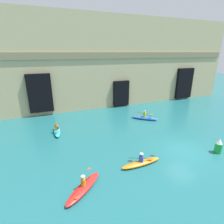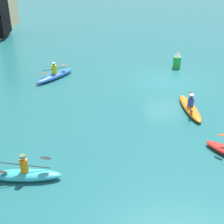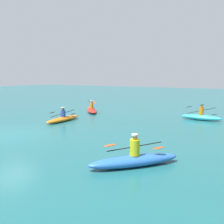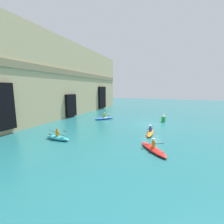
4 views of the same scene
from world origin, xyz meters
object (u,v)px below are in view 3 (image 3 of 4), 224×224
Objects in this scene: kayak_red at (92,110)px; kayak_cyan at (201,117)px; kayak_orange at (63,118)px; kayak_blue at (134,159)px.

kayak_cyan is at bearing 54.13° from kayak_red.
kayak_blue is (5.48, 8.45, 0.04)m from kayak_orange.
kayak_red is at bearing -171.36° from kayak_orange.
kayak_blue is (11.17, 0.01, -0.00)m from kayak_cyan.
kayak_orange is (4.84, 0.95, 0.01)m from kayak_red.
kayak_blue is at bearing 1.31° from kayak_red.
kayak_cyan is 0.86× the size of kayak_orange.
kayak_red is 0.99× the size of kayak_blue.
kayak_blue reaches higher than kayak_red.
kayak_blue is at bearing 54.52° from kayak_orange.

